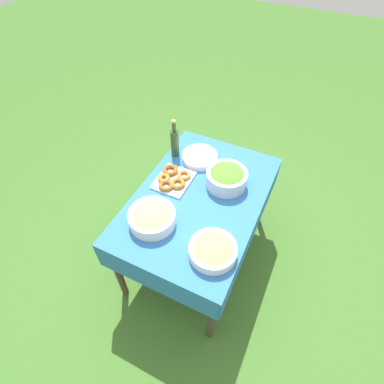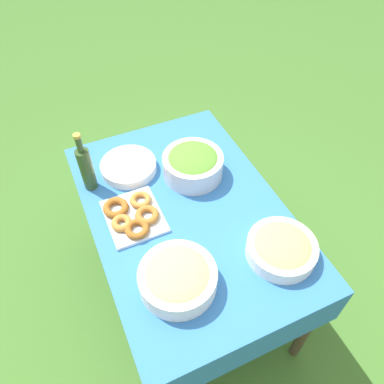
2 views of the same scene
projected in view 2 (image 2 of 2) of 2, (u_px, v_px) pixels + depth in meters
name	position (u px, v px, depth m)	size (l,w,h in m)	color
ground_plane	(188.00, 287.00, 2.27)	(14.00, 14.00, 0.00)	#3D6B28
picnic_table	(187.00, 223.00, 1.79)	(1.28, 0.86, 0.75)	#2D6BB2
salad_bowl	(193.00, 164.00, 1.81)	(0.29, 0.29, 0.14)	silver
pasta_bowl	(178.00, 277.00, 1.42)	(0.30, 0.30, 0.11)	white
donut_platter	(133.00, 215.00, 1.67)	(0.30, 0.27, 0.05)	silver
plate_stack	(129.00, 167.00, 1.87)	(0.28, 0.28, 0.05)	white
olive_oil_bottle	(86.00, 168.00, 1.72)	(0.06, 0.06, 0.32)	#2D4723
bread_bowl	(282.00, 248.00, 1.53)	(0.29, 0.29, 0.09)	white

